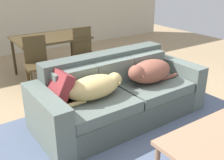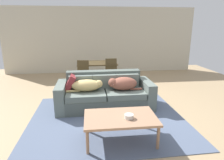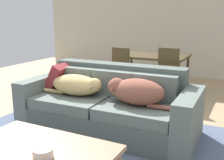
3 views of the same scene
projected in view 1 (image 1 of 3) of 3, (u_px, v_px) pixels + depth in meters
ground_plane at (132, 118)px, 3.60m from camera, size 10.00×10.00×0.00m
area_rug at (152, 140)px, 3.11m from camera, size 3.29×2.83×0.01m
couch at (119, 95)px, 3.51m from camera, size 2.28×1.00×0.84m
dog_on_left_cushion at (95, 87)px, 3.11m from camera, size 0.84×0.38×0.27m
dog_on_right_cushion at (149, 72)px, 3.52m from camera, size 0.80×0.39×0.31m
throw_pillow_by_left_arm at (58, 87)px, 3.00m from camera, size 0.30×0.39×0.40m
dining_table at (51, 40)px, 4.86m from camera, size 1.30×0.90×0.74m
dining_chair_near_left at (38, 61)px, 4.24m from camera, size 0.44×0.44×0.90m
dining_chair_near_right at (85, 51)px, 4.74m from camera, size 0.40×0.40×0.94m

